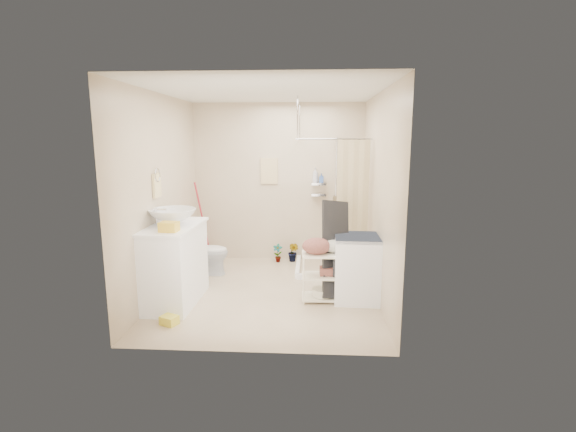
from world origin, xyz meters
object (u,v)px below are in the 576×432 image
at_px(vanity, 173,264).
at_px(toilet, 206,251).
at_px(washing_machine, 357,268).
at_px(laundry_rack, 323,272).

height_order(vanity, toilet, vanity).
xyz_separation_m(vanity, toilet, (0.12, 1.13, -0.15)).
distance_m(washing_machine, laundry_rack, 0.43).
distance_m(vanity, toilet, 1.14).
relative_size(vanity, laundry_rack, 1.51).
bearing_deg(washing_machine, toilet, 159.43).
height_order(vanity, laundry_rack, vanity).
bearing_deg(washing_machine, laundry_rack, -168.64).
bearing_deg(washing_machine, vanity, -172.52).
distance_m(toilet, laundry_rack, 2.00).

